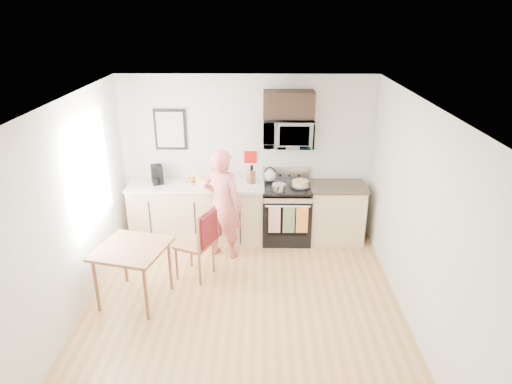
{
  "coord_description": "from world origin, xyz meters",
  "views": [
    {
      "loc": [
        0.22,
        -4.66,
        3.55
      ],
      "look_at": [
        0.16,
        1.0,
        1.22
      ],
      "focal_mm": 32.0,
      "sensor_mm": 36.0,
      "label": 1
    }
  ],
  "objects_px": {
    "microwave": "(288,133)",
    "dining_table": "(132,254)",
    "cake": "(300,184)",
    "range": "(286,214)",
    "person": "(222,204)",
    "chair": "(203,235)"
  },
  "relations": [
    {
      "from": "cake",
      "to": "chair",
      "type": "bearing_deg",
      "value": -140.25
    },
    {
      "from": "chair",
      "to": "cake",
      "type": "bearing_deg",
      "value": 63.6
    },
    {
      "from": "microwave",
      "to": "person",
      "type": "relative_size",
      "value": 0.45
    },
    {
      "from": "microwave",
      "to": "cake",
      "type": "distance_m",
      "value": 0.82
    },
    {
      "from": "chair",
      "to": "microwave",
      "type": "bearing_deg",
      "value": 71.01
    },
    {
      "from": "person",
      "to": "chair",
      "type": "distance_m",
      "value": 0.71
    },
    {
      "from": "dining_table",
      "to": "cake",
      "type": "height_order",
      "value": "cake"
    },
    {
      "from": "microwave",
      "to": "cake",
      "type": "height_order",
      "value": "microwave"
    },
    {
      "from": "range",
      "to": "dining_table",
      "type": "distance_m",
      "value": 2.64
    },
    {
      "from": "microwave",
      "to": "range",
      "type": "bearing_deg",
      "value": -89.94
    },
    {
      "from": "person",
      "to": "cake",
      "type": "height_order",
      "value": "person"
    },
    {
      "from": "cake",
      "to": "microwave",
      "type": "bearing_deg",
      "value": 148.35
    },
    {
      "from": "dining_table",
      "to": "microwave",
      "type": "bearing_deg",
      "value": 41.55
    },
    {
      "from": "dining_table",
      "to": "chair",
      "type": "xyz_separation_m",
      "value": [
        0.83,
        0.51,
        -0.01
      ]
    },
    {
      "from": "microwave",
      "to": "person",
      "type": "distance_m",
      "value": 1.48
    },
    {
      "from": "range",
      "to": "cake",
      "type": "distance_m",
      "value": 0.58
    },
    {
      "from": "range",
      "to": "cake",
      "type": "bearing_deg",
      "value": -5.72
    },
    {
      "from": "range",
      "to": "cake",
      "type": "relative_size",
      "value": 3.73
    },
    {
      "from": "range",
      "to": "dining_table",
      "type": "height_order",
      "value": "range"
    },
    {
      "from": "person",
      "to": "dining_table",
      "type": "height_order",
      "value": "person"
    },
    {
      "from": "microwave",
      "to": "dining_table",
      "type": "relative_size",
      "value": 0.88
    },
    {
      "from": "microwave",
      "to": "chair",
      "type": "distance_m",
      "value": 2.06
    }
  ]
}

